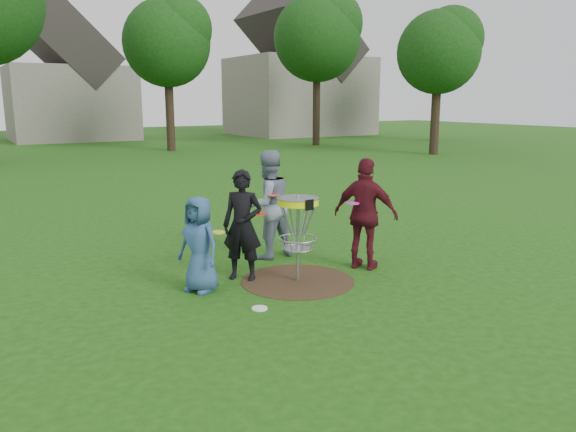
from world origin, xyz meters
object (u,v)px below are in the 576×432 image
player_black (243,225)px  player_maroon (366,214)px  player_blue (199,244)px  disc_golf_basket (298,218)px  player_grey (268,205)px

player_black → player_maroon: size_ratio=0.93×
player_blue → player_maroon: size_ratio=0.77×
player_black → disc_golf_basket: (0.69, -0.55, 0.14)m
disc_golf_basket → player_grey: bearing=79.5°
player_black → player_grey: player_grey is taller
player_black → player_blue: bearing=-122.4°
player_grey → player_maroon: player_grey is taller
player_blue → player_maroon: (2.83, -0.36, 0.22)m
player_grey → disc_golf_basket: player_grey is taller
disc_golf_basket → player_blue: bearing=166.3°
player_blue → disc_golf_basket: 1.56m
player_grey → disc_golf_basket: size_ratio=1.41×
player_blue → player_maroon: bearing=57.7°
player_blue → player_maroon: 2.86m
player_grey → player_blue: bearing=27.1°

